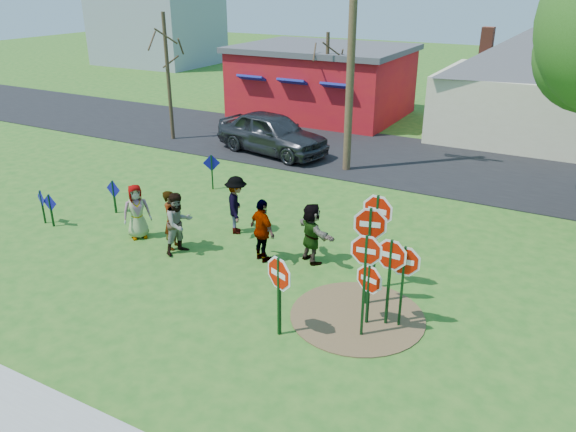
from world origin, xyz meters
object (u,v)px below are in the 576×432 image
at_px(stop_sign_c, 365,263).
at_px(stop_sign_a, 279,280).
at_px(utility_pole, 352,37).
at_px(person_b, 172,220).
at_px(person_a, 137,212).
at_px(suv, 272,133).
at_px(stop_sign_d, 390,262).
at_px(stop_sign_b, 377,219).

bearing_deg(stop_sign_c, stop_sign_a, -159.35).
bearing_deg(utility_pole, person_b, -99.88).
distance_m(person_a, person_b, 1.42).
bearing_deg(person_b, suv, 0.22).
bearing_deg(stop_sign_d, stop_sign_b, 123.50).
height_order(stop_sign_a, stop_sign_d, stop_sign_d).
relative_size(stop_sign_b, person_b, 1.51).
bearing_deg(person_a, stop_sign_d, -58.10).
xyz_separation_m(stop_sign_d, person_a, (-8.32, 0.86, -0.77)).
bearing_deg(person_b, stop_sign_d, -109.71).
xyz_separation_m(suv, utility_pole, (3.92, -0.57, 4.39)).
distance_m(stop_sign_a, stop_sign_b, 3.20).
distance_m(stop_sign_c, person_b, 6.81).
bearing_deg(stop_sign_a, person_b, 175.84).
bearing_deg(person_a, stop_sign_c, -63.23).
bearing_deg(utility_pole, stop_sign_a, -73.97).
bearing_deg(person_b, utility_pole, -22.94).
bearing_deg(stop_sign_c, stop_sign_b, 97.83).
height_order(stop_sign_a, stop_sign_c, stop_sign_c).
height_order(stop_sign_a, person_a, stop_sign_a).
relative_size(person_b, suv, 0.33).
relative_size(stop_sign_b, stop_sign_c, 1.04).
relative_size(stop_sign_d, suv, 0.42).
bearing_deg(stop_sign_a, stop_sign_b, 90.63).
relative_size(stop_sign_c, person_a, 1.52).
distance_m(stop_sign_c, utility_pole, 12.34).
distance_m(stop_sign_c, person_a, 8.20).
distance_m(person_b, utility_pole, 10.38).
distance_m(stop_sign_b, stop_sign_d, 1.69).
relative_size(stop_sign_d, person_b, 1.28).
bearing_deg(person_a, stop_sign_a, -72.86).
bearing_deg(stop_sign_d, person_b, 175.57).
height_order(stop_sign_d, suv, stop_sign_d).
relative_size(stop_sign_a, stop_sign_b, 0.77).
xyz_separation_m(stop_sign_c, utility_pole, (-4.97, 10.74, 3.51)).
xyz_separation_m(stop_sign_a, suv, (-7.25, 12.14, -0.43)).
distance_m(stop_sign_a, suv, 14.15).
bearing_deg(suv, utility_pole, -87.09).
height_order(person_a, utility_pole, utility_pole).
xyz_separation_m(person_b, suv, (-2.31, 9.80, 0.07)).
bearing_deg(stop_sign_d, utility_pole, 120.05).
height_order(stop_sign_b, person_b, stop_sign_b).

